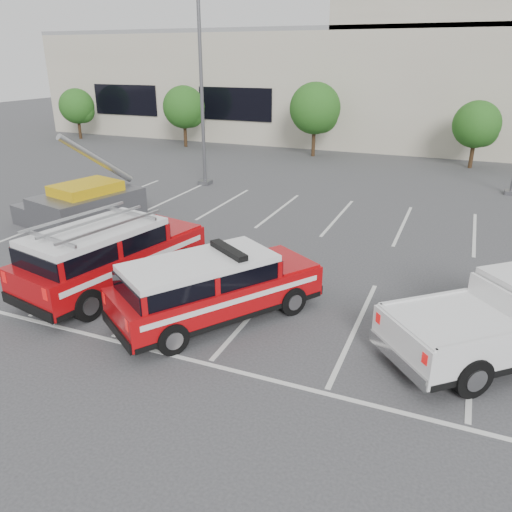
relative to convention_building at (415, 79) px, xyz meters
The scene contains 11 objects.
ground 32.21m from the convention_building, 90.33° to the right, with size 120.00×120.00×0.00m, color #39393C.
stall_markings 27.77m from the convention_building, 90.38° to the right, with size 23.00×15.00×0.01m, color silver.
convention_building is the anchor object (origin of this frame).
tree_far_left 27.03m from the convention_building, 158.63° to the right, with size 2.77×2.77×3.99m.
tree_left 18.11m from the convention_building, 146.95° to the right, with size 3.07×3.07×4.42m.
tree_mid_left 11.19m from the convention_building, 117.40° to the right, with size 3.37×3.37×4.85m.
tree_mid_right 11.20m from the convention_building, 63.43° to the right, with size 2.77×2.77×3.99m.
light_pole_left 21.49m from the convention_building, 112.39° to the right, with size 0.90×0.60×10.24m.
fire_chief_suv 33.02m from the convention_building, 91.74° to the right, with size 4.62×5.56×1.89m.
ladder_suv 32.81m from the convention_building, 98.20° to the right, with size 3.33×5.95×2.21m.
utility_rig 29.46m from the convention_building, 109.26° to the right, with size 4.50×4.57×3.70m.
Camera 1 is at (4.62, -11.12, 6.40)m, focal length 35.00 mm.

